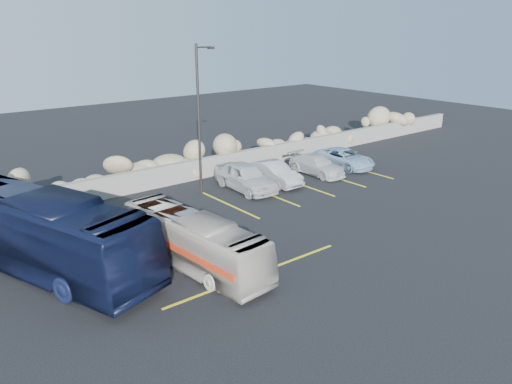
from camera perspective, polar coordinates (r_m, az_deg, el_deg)
ground at (r=19.43m, az=2.80°, el=-8.65°), size 90.00×90.00×0.00m
seawall at (r=28.65m, az=-13.21°, el=1.26°), size 60.00×0.40×1.20m
riprap_pile at (r=29.51m, az=-14.33°, el=3.09°), size 54.00×2.80×2.60m
parking_lines at (r=26.09m, az=2.40°, el=-1.34°), size 18.16×9.36×0.01m
lamppost at (r=26.84m, az=-6.47°, el=8.61°), size 1.14×0.18×8.00m
vintage_bus at (r=19.32m, az=-7.20°, el=-5.53°), size 2.43×7.59×2.08m
tour_coach at (r=20.51m, az=-23.71°, el=-4.10°), size 5.92×11.21×3.05m
car_a at (r=28.07m, az=-1.22°, el=1.76°), size 2.05×4.60×1.53m
car_b at (r=29.20m, az=2.06°, el=2.17°), size 1.41×3.94×1.29m
car_c at (r=31.34m, az=6.97°, el=3.07°), size 1.65×4.03×1.17m
car_d at (r=33.26m, az=10.06°, el=3.84°), size 2.01×4.28×1.19m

